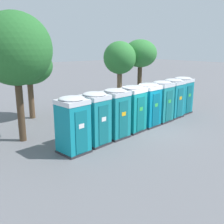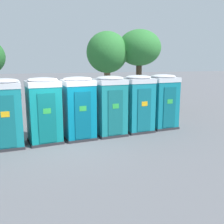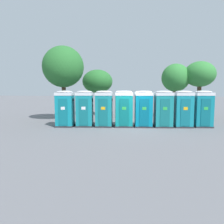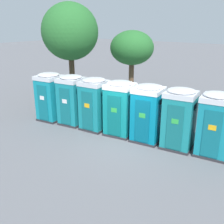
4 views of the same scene
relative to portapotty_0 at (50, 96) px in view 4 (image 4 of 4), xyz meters
The scene contains 10 objects.
ground_plane 5.02m from the portapotty_0, ahead, with size 120.00×120.00×0.00m, color slate.
portapotty_0 is the anchor object (origin of this frame).
portapotty_1 1.38m from the portapotty_0, 11.53° to the left, with size 1.34×1.37×2.54m.
portapotty_2 2.76m from the portapotty_0, ahead, with size 1.30×1.32×2.54m.
portapotty_3 4.14m from the portapotty_0, ahead, with size 1.42×1.39×2.54m.
portapotty_4 5.52m from the portapotty_0, ahead, with size 1.36×1.35×2.54m.
portapotty_5 6.90m from the portapotty_0, ahead, with size 1.38×1.35×2.54m.
portapotty_6 8.28m from the portapotty_0, ahead, with size 1.36×1.34×2.54m.
street_tree_1 7.01m from the portapotty_0, 83.66° to the left, with size 2.96×2.96×4.53m.
street_tree_2 4.46m from the portapotty_0, 113.48° to the left, with size 3.40×3.40×6.17m.
Camera 4 is at (5.89, -8.82, 4.98)m, focal length 42.00 mm.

